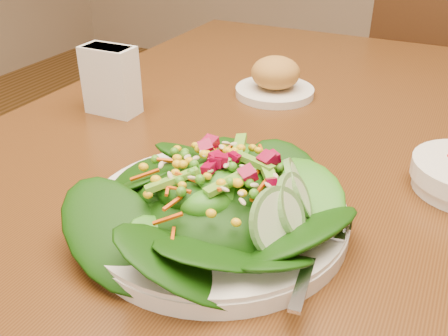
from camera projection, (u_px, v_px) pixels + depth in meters
The scene contains 5 objects.
dining_table at pixel (259, 192), 0.86m from camera, with size 0.90×1.40×0.75m.
chair_far at pixel (437, 93), 1.68m from camera, with size 0.52×0.52×0.94m.
salad_plate at pixel (224, 203), 0.58m from camera, with size 0.31×0.31×0.09m.
bread_plate at pixel (275, 80), 0.96m from camera, with size 0.15×0.15×0.08m.
napkin_holder at pixel (111, 79), 0.87m from camera, with size 0.09×0.05×0.12m.
Camera 1 is at (0.27, -0.68, 1.11)m, focal length 40.00 mm.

